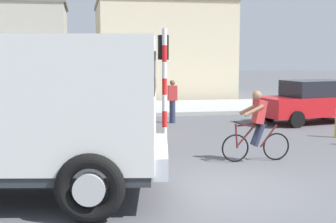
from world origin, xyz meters
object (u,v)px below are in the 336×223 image
Objects in this scene: cyclist at (257,126)px; traffic_light_pole at (164,75)px; car_white_mid at (83,110)px; pedestrian_near_kerb at (172,101)px; car_red_near at (312,101)px; truck_foreground at (10,107)px.

traffic_light_pole is at bearing 161.51° from cyclist.
traffic_light_pole is (-2.15, 0.72, 1.20)m from cyclist.
car_white_mid is 2.66× the size of pedestrian_near_kerb.
pedestrian_near_kerb is at bearing 170.28° from car_red_near.
cyclist is at bearing -127.03° from car_red_near.
car_white_mid is (-8.48, -1.26, 0.00)m from car_red_near.
cyclist is at bearing -83.15° from pedestrian_near_kerb.
car_white_mid is at bearing 79.03° from truck_foreground.
truck_foreground reaches higher than cyclist.
car_red_near is at bearing 37.84° from traffic_light_pole.
cyclist is at bearing 21.06° from truck_foreground.
traffic_light_pole is at bearing -142.16° from car_red_near.
car_white_mid is (1.28, 6.60, -0.85)m from truck_foreground.
cyclist is 2.57m from traffic_light_pole.
pedestrian_near_kerb is (1.35, 5.94, -1.22)m from traffic_light_pole.
truck_foreground is at bearing -117.78° from pedestrian_near_kerb.
traffic_light_pole is 6.21m from pedestrian_near_kerb.
cyclist is 6.71m from pedestrian_near_kerb.
car_red_near and car_white_mid have the same top height.
truck_foreground reaches higher than car_red_near.
car_red_near is (4.36, 5.78, -0.05)m from cyclist.
car_red_near is at bearing 38.83° from truck_foreground.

